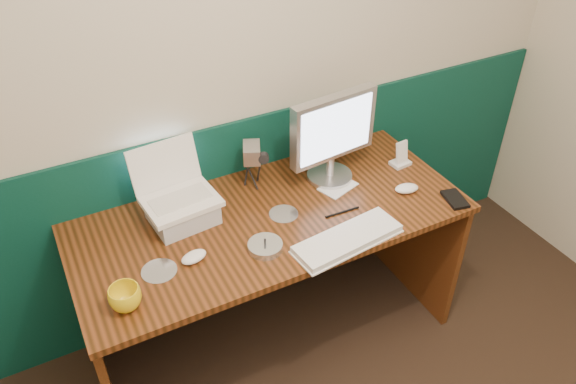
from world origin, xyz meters
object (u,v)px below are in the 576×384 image
desk (272,281)px  monitor (331,138)px  laptop (178,179)px  camcorder (252,166)px  keyboard (348,240)px  mug (125,298)px

desk → monitor: bearing=19.1°
laptop → camcorder: 0.37m
desk → monitor: monitor is taller
camcorder → keyboard: bearing=-48.1°
monitor → keyboard: 0.47m
mug → monitor: bearing=18.5°
mug → camcorder: bearing=33.1°
desk → mug: mug is taller
laptop → mug: bearing=-138.2°
monitor → keyboard: monitor is taller
monitor → mug: bearing=-167.8°
desk → keyboard: (0.19, -0.28, 0.39)m
laptop → mug: size_ratio=2.56×
laptop → keyboard: (0.51, -0.42, -0.19)m
desk → camcorder: bearing=83.6°
camcorder → laptop: bearing=-141.9°
desk → keyboard: 0.51m
laptop → camcorder: (0.35, 0.09, -0.10)m
monitor → keyboard: bearing=-118.0°
desk → mug: 0.79m
keyboard → camcorder: camcorder is taller
desk → monitor: (0.35, 0.12, 0.58)m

